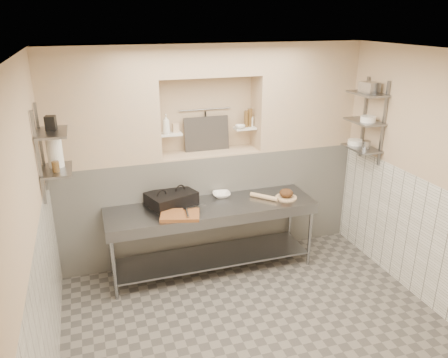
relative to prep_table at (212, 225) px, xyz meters
name	(u,v)px	position (x,y,z in m)	size (l,w,h in m)	color
floor	(256,328)	(0.13, -1.18, -0.69)	(4.00, 3.90, 0.10)	#67615B
ceiling	(264,47)	(0.13, -1.18, 2.21)	(4.00, 3.90, 0.10)	silver
wall_left	(29,236)	(-1.92, -1.18, 0.76)	(0.10, 3.90, 2.80)	tan
wall_right	(433,181)	(2.18, -1.18, 0.76)	(0.10, 3.90, 2.80)	tan
wall_back	(204,148)	(0.13, 0.82, 0.76)	(4.00, 0.10, 2.80)	tan
wall_front	(397,346)	(0.13, -3.18, 0.76)	(4.00, 0.10, 2.80)	tan
backwall_lower	(210,202)	(0.13, 0.57, 0.06)	(4.00, 0.40, 1.40)	white
alcove_sill	(209,153)	(0.13, 0.57, 0.77)	(1.30, 0.40, 0.02)	tan
backwall_pillar_left	(100,107)	(-1.19, 0.57, 1.46)	(1.35, 0.40, 1.40)	tan
backwall_pillar_right	(303,95)	(1.46, 0.57, 1.46)	(1.35, 0.40, 1.40)	tan
backwall_header	(208,59)	(0.13, 0.57, 1.96)	(1.30, 0.40, 0.40)	tan
wainscot_left	(48,305)	(-1.86, -1.18, 0.06)	(0.02, 3.90, 1.40)	white
wainscot_right	(419,239)	(2.12, -1.18, 0.06)	(0.02, 3.90, 1.40)	white
alcove_shelf_left	(171,134)	(-0.37, 0.57, 1.06)	(0.28, 0.16, 0.03)	white
alcove_shelf_right	(245,128)	(0.63, 0.57, 1.06)	(0.28, 0.16, 0.03)	white
utensil_rail	(205,109)	(0.13, 0.74, 1.31)	(0.02, 0.02, 0.70)	gray
hanging_steel	(206,122)	(0.13, 0.72, 1.14)	(0.02, 0.02, 0.30)	black
splash_panel	(207,134)	(0.13, 0.67, 1.00)	(0.60, 0.02, 0.45)	#383330
shelf_rail_left_a	(41,147)	(-1.84, 0.07, 1.16)	(0.03, 0.03, 0.95)	slate
shelf_rail_left_b	(39,159)	(-1.84, -0.33, 1.16)	(0.03, 0.03, 0.95)	slate
wall_shelf_left_lower	(57,170)	(-1.71, -0.13, 0.96)	(0.30, 0.50, 0.03)	slate
wall_shelf_left_upper	(51,133)	(-1.71, -0.13, 1.36)	(0.30, 0.50, 0.03)	slate
shelf_rail_right_a	(364,117)	(2.11, 0.07, 1.21)	(0.03, 0.03, 1.05)	slate
shelf_rail_right_b	(383,124)	(2.11, -0.33, 1.21)	(0.03, 0.03, 1.05)	slate
wall_shelf_right_lower	(361,148)	(1.97, -0.13, 0.86)	(0.30, 0.50, 0.03)	slate
wall_shelf_right_mid	(364,121)	(1.97, -0.13, 1.21)	(0.30, 0.50, 0.03)	slate
wall_shelf_right_upper	(368,94)	(1.97, -0.13, 1.56)	(0.30, 0.50, 0.03)	slate
prep_table	(212,225)	(0.00, 0.00, 0.00)	(2.60, 0.70, 0.90)	gray
panini_press	(171,198)	(-0.46, 0.22, 0.33)	(0.67, 0.58, 0.15)	black
cutting_board	(180,215)	(-0.44, -0.18, 0.28)	(0.45, 0.32, 0.04)	brown
knife_blade	(194,207)	(-0.24, -0.07, 0.31)	(0.28, 0.03, 0.01)	gray
tongs	(187,212)	(-0.36, -0.19, 0.32)	(0.03, 0.03, 0.28)	gray
mixing_bowl	(221,195)	(0.20, 0.24, 0.29)	(0.23, 0.23, 0.06)	white
rolling_pin	(264,197)	(0.70, 0.01, 0.29)	(0.06, 0.06, 0.37)	tan
bread_board	(286,197)	(0.98, -0.05, 0.27)	(0.27, 0.27, 0.02)	tan
bread_loaf	(286,193)	(0.98, -0.05, 0.33)	(0.18, 0.18, 0.11)	#4C2D19
bottle_soap	(166,124)	(-0.42, 0.54, 1.19)	(0.10, 0.10, 0.25)	white
jar_alcove	(176,128)	(-0.29, 0.60, 1.13)	(0.08, 0.08, 0.11)	tan
bowl_alcove	(240,127)	(0.55, 0.53, 1.09)	(0.14, 0.14, 0.04)	white
condiment_a	(250,118)	(0.71, 0.60, 1.19)	(0.06, 0.06, 0.24)	brown
condiment_b	(246,119)	(0.65, 0.58, 1.18)	(0.05, 0.05, 0.22)	brown
condiment_c	(251,121)	(0.73, 0.60, 1.13)	(0.07, 0.07, 0.13)	white
jug_left	(55,152)	(-1.71, -0.05, 1.13)	(0.16, 0.16, 0.31)	white
jar_left	(56,167)	(-1.71, -0.22, 1.02)	(0.07, 0.07, 0.11)	brown
box_left_upper	(51,123)	(-1.71, -0.06, 1.44)	(0.10, 0.10, 0.14)	black
bowl_right	(355,142)	(1.97, 0.01, 0.90)	(0.20, 0.20, 0.06)	white
canister_right	(366,145)	(1.97, -0.22, 0.92)	(0.11, 0.11, 0.11)	gray
bowl_right_mid	(368,119)	(1.97, -0.20, 1.25)	(0.19, 0.19, 0.07)	white
basket_right	(369,87)	(1.97, -0.15, 1.64)	(0.17, 0.21, 0.13)	gray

